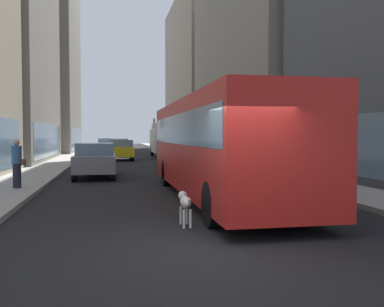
{
  "coord_description": "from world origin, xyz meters",
  "views": [
    {
      "loc": [
        -2.07,
        -7.24,
        1.98
      ],
      "look_at": [
        0.48,
        6.08,
        1.4
      ],
      "focal_mm": 39.72,
      "sensor_mm": 36.0,
      "label": 1
    }
  ],
  "objects": [
    {
      "name": "car_red_coupe",
      "position": [
        2.8,
        19.95,
        0.82
      ],
      "size": [
        1.88,
        4.28,
        1.62
      ],
      "color": "red",
      "rests_on": "ground"
    },
    {
      "name": "dalmatian_dog",
      "position": [
        -0.49,
        1.87,
        0.51
      ],
      "size": [
        0.22,
        0.96,
        0.72
      ],
      "color": "white",
      "rests_on": "ground"
    },
    {
      "name": "box_truck",
      "position": [
        2.8,
        30.27,
        1.67
      ],
      "size": [
        2.3,
        7.5,
        3.05
      ],
      "color": "silver",
      "rests_on": "ground"
    },
    {
      "name": "transit_bus",
      "position": [
        1.2,
        5.73,
        1.78
      ],
      "size": [
        2.78,
        11.53,
        3.05
      ],
      "color": "red",
      "rests_on": "ground"
    },
    {
      "name": "ground_plane",
      "position": [
        0.0,
        35.0,
        0.0
      ],
      "size": [
        120.0,
        120.0,
        0.0
      ],
      "primitive_type": "plane",
      "color": "black"
    },
    {
      "name": "building_left_far",
      "position": [
        -11.9,
        44.16,
        11.68
      ],
      "size": [
        11.86,
        16.49,
        23.38
      ],
      "color": "gray",
      "rests_on": "ground"
    },
    {
      "name": "car_grey_wagon",
      "position": [
        -2.8,
        13.31,
        0.83
      ],
      "size": [
        1.85,
        4.79,
        1.62
      ],
      "color": "slate",
      "rests_on": "ground"
    },
    {
      "name": "pedestrian_with_handbag",
      "position": [
        -5.29,
        8.35,
        1.01
      ],
      "size": [
        0.45,
        0.34,
        1.69
      ],
      "color": "#1E1E2D",
      "rests_on": "sidewalk_left"
    },
    {
      "name": "building_right_far",
      "position": [
        11.9,
        51.51,
        10.51
      ],
      "size": [
        10.04,
        23.39,
        21.04
      ],
      "color": "#A0937F",
      "rests_on": "ground"
    },
    {
      "name": "sidewalk_right",
      "position": [
        5.7,
        35.0,
        0.07
      ],
      "size": [
        2.4,
        110.0,
        0.15
      ],
      "primitive_type": "cube",
      "color": "#9E9991",
      "rests_on": "ground"
    },
    {
      "name": "car_black_suv",
      "position": [
        -1.2,
        38.62,
        0.82
      ],
      "size": [
        1.91,
        3.91,
        1.62
      ],
      "color": "black",
      "rests_on": "ground"
    },
    {
      "name": "car_yellow_taxi",
      "position": [
        -1.2,
        26.94,
        0.82
      ],
      "size": [
        1.76,
        3.91,
        1.62
      ],
      "color": "yellow",
      "rests_on": "ground"
    },
    {
      "name": "sidewalk_left",
      "position": [
        -5.7,
        35.0,
        0.07
      ],
      "size": [
        2.4,
        110.0,
        0.15
      ],
      "primitive_type": "cube",
      "color": "#9E9991",
      "rests_on": "ground"
    },
    {
      "name": "car_white_van",
      "position": [
        -2.8,
        46.59,
        0.82
      ],
      "size": [
        1.74,
        3.95,
        1.62
      ],
      "color": "silver",
      "rests_on": "ground"
    }
  ]
}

